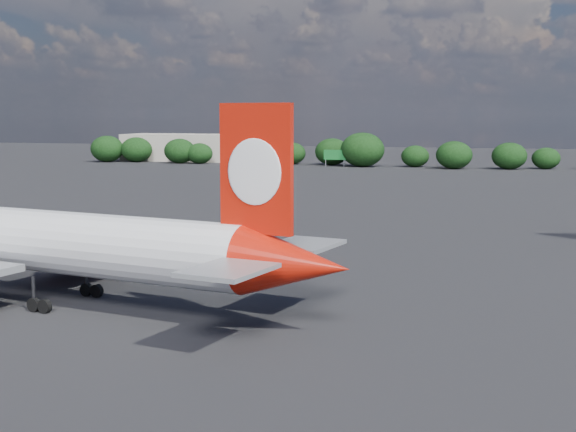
# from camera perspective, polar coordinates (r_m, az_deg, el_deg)

# --- Properties ---
(ground) EXTENTS (500.00, 500.00, 0.00)m
(ground) POSITION_cam_1_polar(r_m,az_deg,el_deg) (98.83, -1.25, -0.90)
(ground) COLOR black
(ground) RESTS_ON ground
(qantas_airliner) EXTENTS (44.98, 42.96, 14.72)m
(qantas_airliner) POSITION_cam_1_polar(r_m,az_deg,el_deg) (61.70, -16.14, -1.92)
(qantas_airliner) COLOR white
(qantas_airliner) RESTS_ON ground
(terminal_building) EXTENTS (42.00, 16.00, 8.00)m
(terminal_building) POSITION_cam_1_polar(r_m,az_deg,el_deg) (244.45, -6.66, 4.86)
(terminal_building) COLOR #A49A8D
(terminal_building) RESTS_ON ground
(highway_sign) EXTENTS (6.00, 0.30, 4.50)m
(highway_sign) POSITION_cam_1_polar(r_m,az_deg,el_deg) (214.91, 3.35, 4.34)
(highway_sign) COLOR #146726
(highway_sign) RESTS_ON ground
(billboard_yellow) EXTENTS (5.00, 0.30, 5.50)m
(billboard_yellow) POSITION_cam_1_polar(r_m,az_deg,el_deg) (216.33, 11.50, 4.43)
(billboard_yellow) COLOR orange
(billboard_yellow) RESTS_ON ground
(horizon_treeline) EXTENTS (201.56, 15.58, 9.15)m
(horizon_treeline) POSITION_cam_1_polar(r_m,az_deg,el_deg) (213.79, 11.75, 4.36)
(horizon_treeline) COLOR black
(horizon_treeline) RESTS_ON ground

